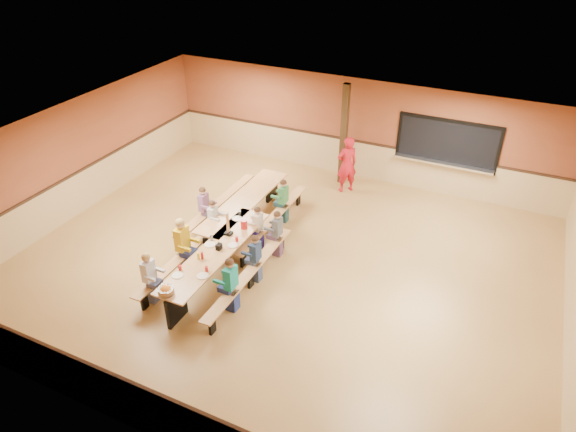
% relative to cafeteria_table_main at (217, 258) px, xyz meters
% --- Properties ---
extents(ground, '(12.00, 12.00, 0.00)m').
position_rel_cafeteria_table_main_xyz_m(ground, '(1.11, 1.08, -0.53)').
color(ground, olive).
rests_on(ground, ground).
extents(room_envelope, '(12.04, 10.04, 3.02)m').
position_rel_cafeteria_table_main_xyz_m(room_envelope, '(1.11, 1.08, 0.16)').
color(room_envelope, brown).
rests_on(room_envelope, ground).
extents(kitchen_pass_through, '(2.78, 0.28, 1.38)m').
position_rel_cafeteria_table_main_xyz_m(kitchen_pass_through, '(3.71, 6.04, 0.96)').
color(kitchen_pass_through, black).
rests_on(kitchen_pass_through, ground).
extents(structural_post, '(0.18, 0.18, 3.00)m').
position_rel_cafeteria_table_main_xyz_m(structural_post, '(0.91, 5.48, 0.97)').
color(structural_post, '#322210').
rests_on(structural_post, ground).
extents(cafeteria_table_main, '(1.91, 3.70, 0.74)m').
position_rel_cafeteria_table_main_xyz_m(cafeteria_table_main, '(0.00, 0.00, 0.00)').
color(cafeteria_table_main, '#BA8149').
rests_on(cafeteria_table_main, ground).
extents(cafeteria_table_second, '(1.91, 3.70, 0.74)m').
position_rel_cafeteria_table_main_xyz_m(cafeteria_table_second, '(-0.52, 2.14, 0.00)').
color(cafeteria_table_second, '#BA8149').
rests_on(cafeteria_table_second, ground).
extents(seated_child_white_left, '(0.37, 0.30, 1.21)m').
position_rel_cafeteria_table_main_xyz_m(seated_child_white_left, '(-0.83, -1.28, 0.08)').
color(seated_child_white_left, silver).
rests_on(seated_child_white_left, ground).
extents(seated_adult_yellow, '(0.44, 0.36, 1.35)m').
position_rel_cafeteria_table_main_xyz_m(seated_adult_yellow, '(-0.83, -0.10, 0.15)').
color(seated_adult_yellow, gold).
rests_on(seated_adult_yellow, ground).
extents(seated_child_grey_left, '(0.34, 0.28, 1.15)m').
position_rel_cafeteria_table_main_xyz_m(seated_child_grey_left, '(-0.83, 1.16, 0.05)').
color(seated_child_grey_left, '#B2B2B2').
rests_on(seated_child_grey_left, ground).
extents(seated_child_teal_right, '(0.39, 0.32, 1.26)m').
position_rel_cafeteria_table_main_xyz_m(seated_child_teal_right, '(0.83, -0.78, 0.10)').
color(seated_child_teal_right, '#16877F').
rests_on(seated_child_teal_right, ground).
extents(seated_child_navy_right, '(0.35, 0.28, 1.16)m').
position_rel_cafeteria_table_main_xyz_m(seated_child_navy_right, '(0.83, 0.27, 0.06)').
color(seated_child_navy_right, navy).
rests_on(seated_child_navy_right, ground).
extents(seated_child_char_right, '(0.35, 0.29, 1.18)m').
position_rel_cafeteria_table_main_xyz_m(seated_child_char_right, '(0.83, 1.33, 0.06)').
color(seated_child_char_right, '#4A4E53').
rests_on(seated_child_char_right, ground).
extents(seated_child_purple_sec, '(0.36, 0.29, 1.19)m').
position_rel_cafeteria_table_main_xyz_m(seated_child_purple_sec, '(-1.35, 1.55, 0.07)').
color(seated_child_purple_sec, '#7B5072').
rests_on(seated_child_purple_sec, ground).
extents(seated_child_green_sec, '(0.36, 0.30, 1.20)m').
position_rel_cafeteria_table_main_xyz_m(seated_child_green_sec, '(0.30, 2.75, 0.07)').
color(seated_child_green_sec, '#357E43').
rests_on(seated_child_green_sec, ground).
extents(seated_child_tan_sec, '(0.34, 0.28, 1.15)m').
position_rel_cafeteria_table_main_xyz_m(seated_child_tan_sec, '(0.30, 1.36, 0.05)').
color(seated_child_tan_sec, beige).
rests_on(seated_child_tan_sec, ground).
extents(standing_woman, '(0.71, 0.71, 1.67)m').
position_rel_cafeteria_table_main_xyz_m(standing_woman, '(1.21, 5.02, 0.31)').
color(standing_woman, red).
rests_on(standing_woman, ground).
extents(punch_pitcher, '(0.16, 0.16, 0.22)m').
position_rel_cafeteria_table_main_xyz_m(punch_pitcher, '(0.12, 1.02, 0.32)').
color(punch_pitcher, red).
rests_on(punch_pitcher, cafeteria_table_main).
extents(chip_bowl, '(0.32, 0.32, 0.15)m').
position_rel_cafeteria_table_main_xyz_m(chip_bowl, '(-0.11, -1.65, 0.29)').
color(chip_bowl, orange).
rests_on(chip_bowl, cafeteria_table_main).
extents(napkin_dispenser, '(0.10, 0.14, 0.13)m').
position_rel_cafeteria_table_main_xyz_m(napkin_dispenser, '(0.04, 0.05, 0.28)').
color(napkin_dispenser, black).
rests_on(napkin_dispenser, cafeteria_table_main).
extents(condiment_mustard, '(0.06, 0.06, 0.17)m').
position_rel_cafeteria_table_main_xyz_m(condiment_mustard, '(-0.16, -0.45, 0.30)').
color(condiment_mustard, yellow).
rests_on(condiment_mustard, cafeteria_table_main).
extents(condiment_ketchup, '(0.06, 0.06, 0.17)m').
position_rel_cafeteria_table_main_xyz_m(condiment_ketchup, '(-0.09, -0.40, 0.30)').
color(condiment_ketchup, '#B2140F').
rests_on(condiment_ketchup, cafeteria_table_main).
extents(table_paddle, '(0.16, 0.16, 0.56)m').
position_rel_cafeteria_table_main_xyz_m(table_paddle, '(-0.07, 0.64, 0.35)').
color(table_paddle, black).
rests_on(table_paddle, cafeteria_table_main).
extents(place_settings, '(0.65, 3.30, 0.11)m').
position_rel_cafeteria_table_main_xyz_m(place_settings, '(0.00, 0.00, 0.27)').
color(place_settings, beige).
rests_on(place_settings, cafeteria_table_main).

